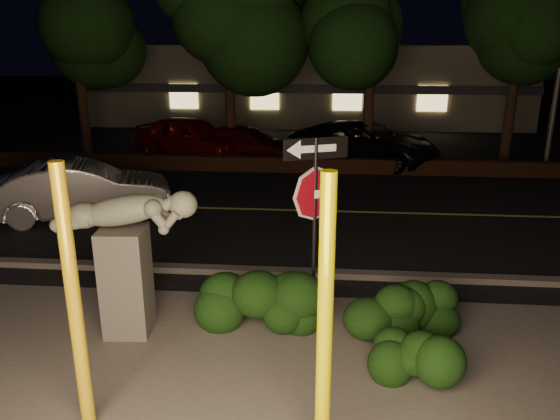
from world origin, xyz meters
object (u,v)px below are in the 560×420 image
at_px(sculpture, 126,248).
at_px(parked_car_darkred, 247,143).
at_px(parked_car_red, 191,137).
at_px(silver_sedan, 81,190).
at_px(parked_car_dark, 364,143).
at_px(yellow_pole_right, 325,327).
at_px(yellow_pole_left, 74,304).
at_px(signpost, 315,194).

xyz_separation_m(sculpture, parked_car_darkred, (-0.00, 12.56, -0.81)).
xyz_separation_m(sculpture, parked_car_red, (-2.16, 12.66, -0.63)).
distance_m(silver_sedan, parked_car_dark, 10.17).
bearing_deg(parked_car_darkred, yellow_pole_right, -158.10).
bearing_deg(sculpture, parked_car_darkred, 85.85).
xyz_separation_m(yellow_pole_left, parked_car_darkred, (-0.22, 14.72, -1.00)).
xyz_separation_m(silver_sedan, parked_car_darkred, (3.18, 7.15, -0.12)).
bearing_deg(sculpture, signpost, 8.43).
relative_size(yellow_pole_right, silver_sedan, 0.74).
bearing_deg(sculpture, silver_sedan, 116.33).
bearing_deg(yellow_pole_right, silver_sedan, 128.08).
bearing_deg(silver_sedan, parked_car_red, -27.35).
xyz_separation_m(yellow_pole_left, parked_car_red, (-2.38, 14.83, -0.82)).
height_order(yellow_pole_left, parked_car_red, yellow_pole_left).
distance_m(yellow_pole_right, parked_car_darkred, 15.33).
height_order(signpost, silver_sedan, signpost).
distance_m(yellow_pole_left, silver_sedan, 8.36).
bearing_deg(parked_car_dark, silver_sedan, 156.92).
bearing_deg(parked_car_darkred, silver_sedan, 166.67).
bearing_deg(yellow_pole_left, signpost, 47.38).
height_order(yellow_pole_right, silver_sedan, yellow_pole_right).
bearing_deg(parked_car_dark, yellow_pole_right, -160.88).
height_order(parked_car_red, parked_car_darkred, parked_car_red).
relative_size(parked_car_red, parked_car_dark, 0.86).
bearing_deg(parked_car_darkred, parked_car_red, 97.92).
relative_size(silver_sedan, parked_car_red, 0.95).
bearing_deg(yellow_pole_left, sculpture, 95.85).
distance_m(parked_car_red, parked_car_darkred, 2.16).
xyz_separation_m(sculpture, silver_sedan, (-3.19, 5.41, -0.69)).
bearing_deg(silver_sedan, parked_car_dark, -66.54).
height_order(yellow_pole_right, sculpture, yellow_pole_right).
height_order(signpost, parked_car_darkred, signpost).
bearing_deg(signpost, sculpture, 170.56).
relative_size(yellow_pole_right, parked_car_darkred, 0.77).
relative_size(parked_car_darkred, parked_car_dark, 0.78).
bearing_deg(silver_sedan, signpost, -147.99).
distance_m(yellow_pole_left, yellow_pole_right, 2.76).
height_order(yellow_pole_right, signpost, yellow_pole_right).
relative_size(signpost, parked_car_red, 0.65).
bearing_deg(sculpture, yellow_pole_right, -43.61).
relative_size(yellow_pole_left, yellow_pole_right, 0.99).
distance_m(silver_sedan, parked_car_darkred, 7.82).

